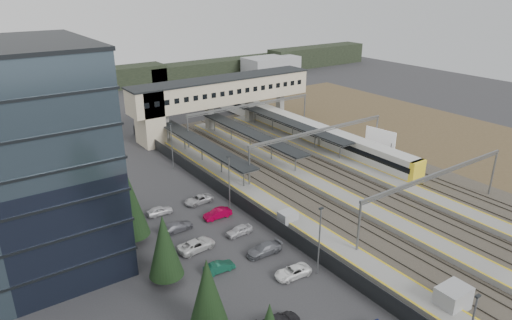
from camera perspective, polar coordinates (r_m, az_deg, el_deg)
ground at (r=61.14m, az=8.22°, el=-7.82°), size 220.00×220.00×0.00m
conifer_row at (r=45.12m, az=-9.35°, el=-12.29°), size 4.42×49.82×9.50m
car_park at (r=50.33m, az=-0.10°, el=-13.83°), size 10.66×44.27×1.29m
lampposts at (r=55.35m, az=1.44°, el=-5.79°), size 0.50×53.25×8.07m
fence at (r=60.37m, az=0.44°, el=-6.89°), size 0.08×90.00×2.00m
relay_cabin_near at (r=49.34m, az=23.35°, el=-15.69°), size 3.21×2.38×2.65m
relay_cabin_far at (r=59.65m, az=3.99°, el=-7.32°), size 2.21×1.85×2.00m
rail_corridor at (r=70.08m, az=11.08°, el=-3.74°), size 34.00×90.00×0.92m
canopies at (r=82.98m, az=-0.74°, el=3.41°), size 23.10×30.00×3.28m
footbridge at (r=94.54m, az=-5.58°, el=8.10°), size 40.40×6.40×11.20m
gantries at (r=68.52m, az=14.17°, el=0.58°), size 28.40×62.28×7.17m
train at (r=94.15m, az=4.39°, el=4.43°), size 3.00×62.69×3.78m
billboard at (r=84.48m, az=15.28°, el=2.64°), size 1.08×6.01×5.16m
scrub_east at (r=97.60m, az=25.94°, el=1.58°), size 34.00×120.00×0.06m
treeline_far at (r=146.58m, az=-9.87°, el=10.69°), size 170.00×19.00×7.00m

